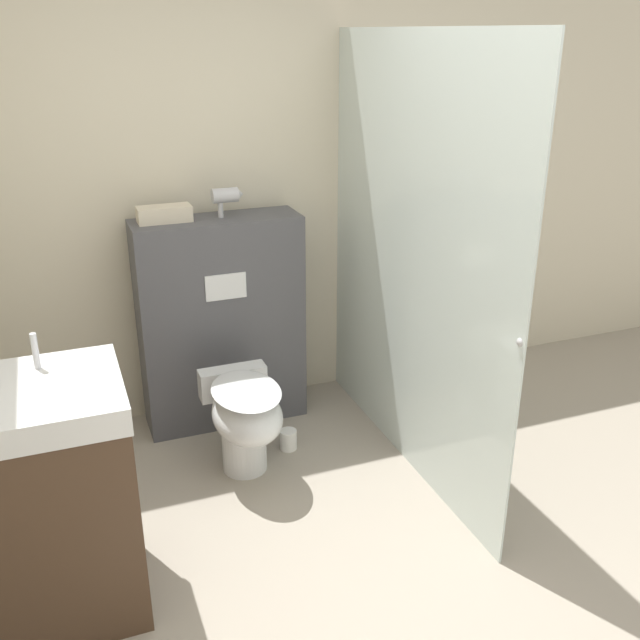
# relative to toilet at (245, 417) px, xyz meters

# --- Properties ---
(ground_plane) EXTENTS (12.00, 12.00, 0.00)m
(ground_plane) POSITION_rel_toilet_xyz_m (0.24, -1.13, -0.32)
(ground_plane) COLOR #9E9384
(wall_back) EXTENTS (8.00, 0.06, 2.50)m
(wall_back) POSITION_rel_toilet_xyz_m (0.24, 0.83, 0.93)
(wall_back) COLOR beige
(wall_back) RESTS_ON ground_plane
(partition_panel) EXTENTS (0.90, 0.30, 1.20)m
(partition_panel) POSITION_rel_toilet_xyz_m (0.04, 0.60, 0.28)
(partition_panel) COLOR #4C4C51
(partition_panel) RESTS_ON ground_plane
(shower_glass) EXTENTS (0.04, 1.84, 2.13)m
(shower_glass) POSITION_rel_toilet_xyz_m (0.83, -0.13, 0.74)
(shower_glass) COLOR silver
(shower_glass) RESTS_ON ground_plane
(toilet) EXTENTS (0.35, 0.56, 0.51)m
(toilet) POSITION_rel_toilet_xyz_m (0.00, 0.00, 0.00)
(toilet) COLOR white
(toilet) RESTS_ON ground_plane
(sink_vanity) EXTENTS (0.56, 0.57, 1.10)m
(sink_vanity) POSITION_rel_toilet_xyz_m (-0.89, -0.61, 0.16)
(sink_vanity) COLOR #473323
(sink_vanity) RESTS_ON ground_plane
(hair_drier) EXTENTS (0.17, 0.08, 0.16)m
(hair_drier) POSITION_rel_toilet_xyz_m (0.11, 0.60, 0.99)
(hair_drier) COLOR #B7B7BC
(hair_drier) RESTS_ON partition_panel
(folded_towel) EXTENTS (0.28, 0.13, 0.08)m
(folded_towel) POSITION_rel_toilet_xyz_m (-0.22, 0.62, 0.91)
(folded_towel) COLOR beige
(folded_towel) RESTS_ON partition_panel
(spare_toilet_roll) EXTENTS (0.09, 0.09, 0.11)m
(spare_toilet_roll) POSITION_rel_toilet_xyz_m (0.27, 0.14, -0.27)
(spare_toilet_roll) COLOR white
(spare_toilet_roll) RESTS_ON ground_plane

